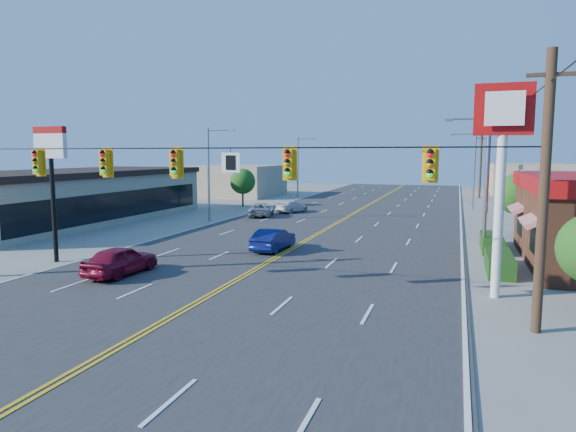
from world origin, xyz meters
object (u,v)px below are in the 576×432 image
(kfc_pylon, at_px, (502,147))
(car_white, at_px, (292,207))
(signal_span, at_px, (200,177))
(car_silver, at_px, (261,210))
(car_magenta, at_px, (121,261))
(car_blue, at_px, (273,240))
(pizza_hut_sign, at_px, (51,165))

(kfc_pylon, distance_m, car_white, 31.57)
(signal_span, height_order, kfc_pylon, signal_span)
(car_silver, bearing_deg, car_white, -127.87)
(car_magenta, height_order, car_blue, car_magenta)
(car_white, bearing_deg, car_silver, 86.75)
(pizza_hut_sign, bearing_deg, kfc_pylon, 0.00)
(car_magenta, bearing_deg, kfc_pylon, -171.35)
(car_white, bearing_deg, car_blue, 125.19)
(signal_span, relative_size, car_silver, 5.57)
(car_magenta, distance_m, car_white, 27.66)
(pizza_hut_sign, distance_m, car_silver, 22.81)
(signal_span, height_order, car_blue, signal_span)
(kfc_pylon, distance_m, car_blue, 14.62)
(signal_span, height_order, car_silver, signal_span)
(pizza_hut_sign, xyz_separation_m, car_silver, (3.25, 22.11, -4.58))
(car_blue, bearing_deg, signal_span, 97.16)
(car_silver, bearing_deg, car_blue, 99.55)
(signal_span, relative_size, pizza_hut_sign, 3.55)
(signal_span, xyz_separation_m, kfc_pylon, (11.12, 4.00, 1.16))
(car_white, bearing_deg, pizza_hut_sign, 99.68)
(kfc_pylon, relative_size, car_white, 2.19)
(signal_span, bearing_deg, pizza_hut_sign, 159.81)
(car_white, relative_size, car_silver, 0.89)
(signal_span, xyz_separation_m, car_silver, (-7.63, 26.11, -4.28))
(car_white, xyz_separation_m, car_silver, (-1.72, -3.91, 0.04))
(signal_span, bearing_deg, car_silver, 106.29)
(signal_span, bearing_deg, car_magenta, 157.01)
(signal_span, distance_m, car_magenta, 7.35)
(pizza_hut_sign, relative_size, car_blue, 1.72)
(car_magenta, height_order, car_silver, car_magenta)
(signal_span, distance_m, pizza_hut_sign, 11.60)
(kfc_pylon, relative_size, pizza_hut_sign, 1.24)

